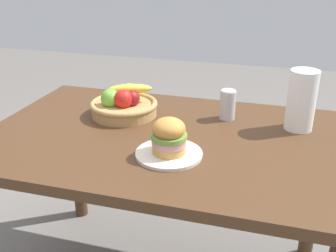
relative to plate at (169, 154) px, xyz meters
The scene contains 6 objects.
dining_table 0.20m from the plate, 110.19° to the left, with size 1.40×0.90×0.75m.
plate is the anchor object (origin of this frame).
sandwich 0.07m from the plate, ahead, with size 0.12×0.12×0.13m.
soda_can 0.42m from the plate, 69.61° to the left, with size 0.07×0.07×0.13m.
fruit_basket 0.43m from the plate, 132.99° to the left, with size 0.29×0.29×0.14m.
paper_towel_roll 0.58m from the plate, 39.92° to the left, with size 0.11×0.11×0.24m, color white.
Camera 1 is at (0.39, -1.33, 1.40)m, focal length 42.38 mm.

